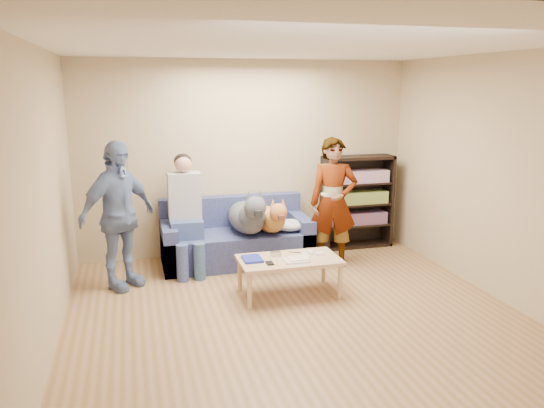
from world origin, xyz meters
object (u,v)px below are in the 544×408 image
object	(u,v)px
person_standing_left	(118,216)
dog_gray	(248,216)
camera_silver	(276,254)
sofa	(236,241)
person_seated	(186,209)
dog_tan	(271,218)
bookshelf	(357,200)
person_standing_right	(333,203)
coffee_table	(289,262)
notebook_blue	(252,259)

from	to	relation	value
person_standing_left	dog_gray	bearing A→B (deg)	-26.19
camera_silver	sofa	xyz separation A→B (m)	(-0.22, 1.16, -0.16)
person_seated	dog_tan	size ratio (longest dim) A/B	1.29
dog_gray	person_standing_left	bearing A→B (deg)	-167.41
camera_silver	bookshelf	size ratio (longest dim) A/B	0.08
person_standing_right	dog_gray	size ratio (longest dim) A/B	1.30
person_seated	dog_gray	xyz separation A→B (m)	(0.77, -0.08, -0.12)
person_seated	camera_silver	bearing A→B (deg)	-49.96
person_seated	dog_gray	bearing A→B (deg)	-5.83
person_standing_right	sofa	xyz separation A→B (m)	(-1.17, 0.45, -0.54)
coffee_table	bookshelf	distance (m)	2.12
bookshelf	dog_gray	bearing A→B (deg)	-165.33
person_standing_left	coffee_table	bearing A→B (deg)	-60.93
camera_silver	dog_gray	world-z (taller)	dog_gray
person_standing_left	notebook_blue	distance (m)	1.59
dog_gray	person_seated	bearing A→B (deg)	174.17
bookshelf	person_standing_left	bearing A→B (deg)	-166.33
notebook_blue	coffee_table	world-z (taller)	notebook_blue
person_seated	dog_tan	bearing A→B (deg)	-5.65
dog_gray	bookshelf	distance (m)	1.73
camera_silver	dog_tan	size ratio (longest dim) A/B	0.10
person_standing_right	dog_gray	distance (m)	1.09
dog_tan	coffee_table	world-z (taller)	dog_tan
camera_silver	person_seated	size ratio (longest dim) A/B	0.07
camera_silver	coffee_table	distance (m)	0.18
bookshelf	coffee_table	bearing A→B (deg)	-134.01
dog_tan	coffee_table	size ratio (longest dim) A/B	1.04
camera_silver	dog_tan	distance (m)	0.96
sofa	notebook_blue	bearing A→B (deg)	-92.80
notebook_blue	dog_tan	distance (m)	1.12
dog_gray	dog_tan	size ratio (longest dim) A/B	1.11
notebook_blue	camera_silver	distance (m)	0.29
person_standing_right	dog_gray	bearing A→B (deg)	-178.40
dog_gray	notebook_blue	bearing A→B (deg)	-100.19
notebook_blue	camera_silver	size ratio (longest dim) A/B	2.36
person_standing_left	camera_silver	distance (m)	1.81
sofa	dog_tan	world-z (taller)	dog_tan
bookshelf	notebook_blue	bearing A→B (deg)	-141.84
dog_gray	dog_tan	world-z (taller)	dog_gray
person_standing_left	person_seated	xyz separation A→B (m)	(0.79, 0.43, -0.07)
person_standing_right	person_seated	xyz separation A→B (m)	(-1.82, 0.33, -0.05)
coffee_table	notebook_blue	bearing A→B (deg)	172.87
camera_silver	person_seated	world-z (taller)	person_seated
person_seated	bookshelf	bearing A→B (deg)	8.38
dog_tan	bookshelf	size ratio (longest dim) A/B	0.88
person_seated	coffee_table	xyz separation A→B (m)	(0.99, -1.15, -0.40)
sofa	coffee_table	xyz separation A→B (m)	(0.34, -1.28, 0.09)
person_seated	bookshelf	distance (m)	2.47
notebook_blue	dog_tan	xyz separation A→B (m)	(0.47, 1.00, 0.18)
notebook_blue	person_seated	world-z (taller)	person_seated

